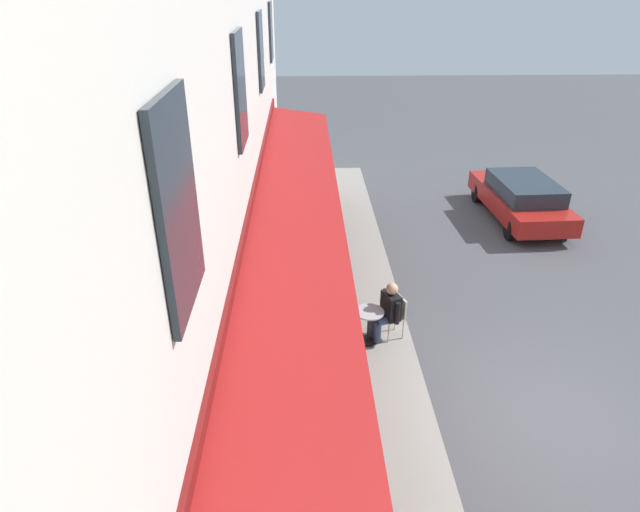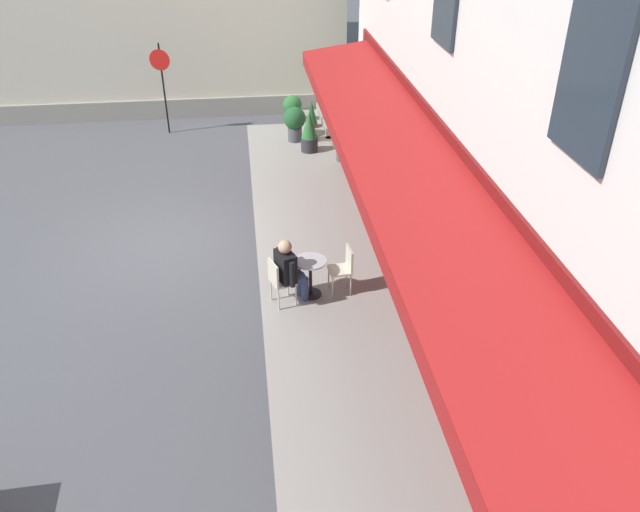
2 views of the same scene
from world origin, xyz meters
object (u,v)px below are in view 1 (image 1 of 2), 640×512
at_px(parked_car_red, 521,198).
at_px(seated_companion_in_red, 308,175).
at_px(cafe_chair_cream_kerbside, 396,313).
at_px(cafe_chair_cream_back_row, 338,322).
at_px(cafe_chair_cream_facing_street, 312,178).
at_px(cafe_table_near_entrance, 369,322).
at_px(cafe_table_mid_terrace, 302,185).
at_px(seated_patron_in_black, 388,309).
at_px(cafe_chair_cream_near_door, 297,190).

bearing_deg(parked_car_red, seated_companion_in_red, -109.47).
xyz_separation_m(cafe_chair_cream_kerbside, seated_companion_in_red, (-8.21, -1.72, 0.15)).
distance_m(cafe_chair_cream_back_row, cafe_chair_cream_facing_street, 8.68).
bearing_deg(cafe_table_near_entrance, cafe_table_mid_terrace, -170.51).
height_order(cafe_chair_cream_back_row, seated_patron_in_black, seated_patron_in_black).
distance_m(cafe_chair_cream_near_door, seated_patron_in_black, 7.58).
xyz_separation_m(cafe_chair_cream_facing_street, cafe_chair_cream_near_door, (1.14, -0.51, 0.00)).
relative_size(cafe_chair_cream_back_row, cafe_table_mid_terrace, 1.21).
relative_size(cafe_chair_cream_kerbside, seated_patron_in_black, 0.71).
xyz_separation_m(cafe_chair_cream_near_door, parked_car_red, (1.32, 6.85, 0.16)).
distance_m(cafe_chair_cream_kerbside, parked_car_red, 7.59).
distance_m(seated_companion_in_red, parked_car_red, 6.85).
bearing_deg(cafe_table_mid_terrace, cafe_table_near_entrance, 9.49).
bearing_deg(parked_car_red, cafe_table_near_entrance, -40.92).
bearing_deg(cafe_chair_cream_back_row, cafe_chair_cream_near_door, -173.23).
bearing_deg(cafe_chair_cream_kerbside, cafe_chair_cream_facing_street, -169.18).
bearing_deg(parked_car_red, cafe_table_mid_terrace, -106.12).
bearing_deg(cafe_table_mid_terrace, cafe_chair_cream_back_row, 5.07).
height_order(cafe_table_near_entrance, cafe_chair_cream_near_door, cafe_chair_cream_near_door).
height_order(cafe_chair_cream_kerbside, cafe_chair_cream_back_row, same).
bearing_deg(parked_car_red, seated_patron_in_black, -39.43).
height_order(cafe_chair_cream_kerbside, seated_companion_in_red, seated_companion_in_red).
relative_size(cafe_chair_cream_facing_street, seated_patron_in_black, 0.71).
relative_size(cafe_chair_cream_kerbside, cafe_table_mid_terrace, 1.21).
distance_m(cafe_chair_cream_facing_street, cafe_chair_cream_near_door, 1.25).
height_order(cafe_table_near_entrance, cafe_chair_cream_facing_street, cafe_chair_cream_facing_street).
relative_size(seated_companion_in_red, parked_car_red, 0.30).
bearing_deg(seated_companion_in_red, cafe_table_mid_terrace, -32.50).
bearing_deg(cafe_table_near_entrance, seated_companion_in_red, -172.39).
relative_size(cafe_chair_cream_near_door, seated_companion_in_red, 0.70).
distance_m(cafe_table_near_entrance, seated_companion_in_red, 8.51).
xyz_separation_m(cafe_table_near_entrance, cafe_table_mid_terrace, (-8.08, -1.35, 0.00)).
bearing_deg(seated_companion_in_red, seated_patron_in_black, 10.38).
bearing_deg(seated_patron_in_black, parked_car_red, 140.57).
relative_size(cafe_table_near_entrance, cafe_chair_cream_near_door, 0.82).
relative_size(cafe_chair_cream_near_door, parked_car_red, 0.21).
xyz_separation_m(cafe_chair_cream_facing_street, parked_car_red, (2.46, 6.34, 0.16)).
bearing_deg(cafe_chair_cream_kerbside, seated_companion_in_red, -168.17).
height_order(cafe_table_mid_terrace, seated_companion_in_red, seated_companion_in_red).
relative_size(cafe_table_mid_terrace, cafe_chair_cream_near_door, 0.82).
bearing_deg(cafe_table_mid_terrace, parked_car_red, 73.88).
height_order(cafe_table_mid_terrace, cafe_chair_cream_near_door, cafe_chair_cream_near_door).
xyz_separation_m(cafe_table_near_entrance, parked_car_red, (-6.15, 5.33, 0.22)).
bearing_deg(cafe_chair_cream_kerbside, cafe_chair_cream_near_door, -163.73).
bearing_deg(cafe_table_near_entrance, cafe_chair_cream_near_door, -168.48).
relative_size(seated_patron_in_black, seated_companion_in_red, 0.99).
distance_m(cafe_chair_cream_facing_street, seated_companion_in_red, 0.26).
distance_m(seated_patron_in_black, seated_companion_in_red, 8.43).
bearing_deg(parked_car_red, cafe_chair_cream_facing_street, -111.23).
bearing_deg(cafe_chair_cream_back_row, cafe_chair_cream_facing_street, -177.48).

